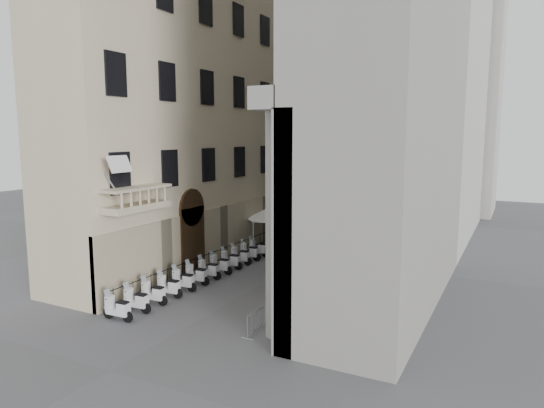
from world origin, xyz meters
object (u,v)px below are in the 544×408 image
(pedestrian_b, at_px, (359,234))
(pedestrian_a, at_px, (349,238))
(scooter_0, at_px, (119,320))
(security_tent, at_px, (282,213))
(info_kiosk, at_px, (299,233))
(street_lamp, at_px, (272,184))

(pedestrian_b, bearing_deg, pedestrian_a, 76.91)
(scooter_0, distance_m, pedestrian_a, 19.99)
(security_tent, relative_size, info_kiosk, 2.58)
(scooter_0, xyz_separation_m, info_kiosk, (0.97, 19.30, 0.89))
(security_tent, distance_m, info_kiosk, 3.92)
(street_lamp, relative_size, info_kiosk, 5.21)
(street_lamp, height_order, pedestrian_a, street_lamp)
(scooter_0, relative_size, street_lamp, 0.16)
(scooter_0, bearing_deg, street_lamp, -8.41)
(info_kiosk, bearing_deg, street_lamp, -66.86)
(scooter_0, height_order, street_lamp, street_lamp)
(street_lamp, bearing_deg, security_tent, 116.54)
(street_lamp, distance_m, info_kiosk, 7.26)
(street_lamp, xyz_separation_m, pedestrian_b, (4.29, 7.27, -4.57))
(street_lamp, xyz_separation_m, info_kiosk, (-0.37, 5.59, -4.62))
(scooter_0, distance_m, street_lamp, 14.84)
(pedestrian_b, bearing_deg, security_tent, 42.92)
(info_kiosk, relative_size, pedestrian_b, 0.94)
(info_kiosk, distance_m, pedestrian_a, 4.38)
(info_kiosk, relative_size, pedestrian_a, 0.91)
(scooter_0, relative_size, pedestrian_b, 0.80)
(scooter_0, distance_m, pedestrian_b, 21.75)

